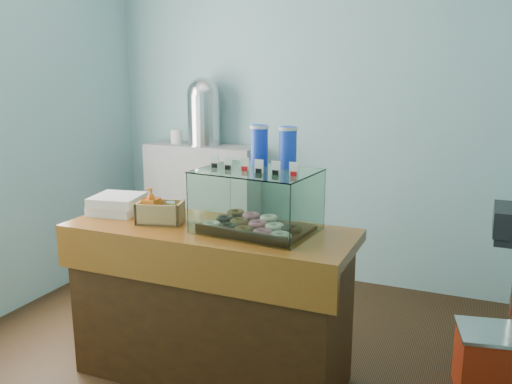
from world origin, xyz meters
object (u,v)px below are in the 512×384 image
at_px(display_case, 259,197).
at_px(red_cooler, 497,363).
at_px(coffee_urn, 204,110).
at_px(counter, 210,303).

xyz_separation_m(display_case, red_cooler, (1.24, 0.37, -0.89)).
distance_m(display_case, red_cooler, 1.57).
bearing_deg(red_cooler, coffee_urn, 143.42).
bearing_deg(counter, coffee_urn, 118.98).
bearing_deg(counter, display_case, 16.00).
relative_size(counter, coffee_urn, 2.79).
relative_size(counter, red_cooler, 3.35).
relative_size(counter, display_case, 2.48).
height_order(display_case, coffee_urn, coffee_urn).
bearing_deg(display_case, red_cooler, 22.53).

